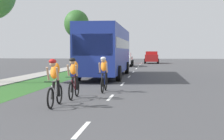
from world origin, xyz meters
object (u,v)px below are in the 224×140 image
object	(u,v)px
cyclist_trailing	(74,78)
cyclist_distant	(104,74)
cyclist_lead	(55,82)
suv_red	(152,57)
pickup_white	(123,59)
street_tree_far	(77,24)
bus_blue	(106,49)

from	to	relation	value
cyclist_trailing	cyclist_distant	xyz separation A→B (m)	(0.85, 2.28, 0.00)
cyclist_lead	suv_red	world-z (taller)	suv_red
suv_red	pickup_white	bearing A→B (deg)	-107.26
cyclist_lead	cyclist_distant	xyz separation A→B (m)	(1.04, 4.25, 0.00)
cyclist_trailing	pickup_white	xyz separation A→B (m)	(-0.40, 28.23, 0.02)
pickup_white	suv_red	distance (m)	11.24
suv_red	street_tree_far	bearing A→B (deg)	-128.77
cyclist_distant	pickup_white	xyz separation A→B (m)	(-1.26, 25.96, 0.02)
cyclist_lead	suv_red	bearing A→B (deg)	85.65
cyclist_trailing	street_tree_far	bearing A→B (deg)	102.22
cyclist_lead	street_tree_far	size ratio (longest dim) A/B	0.25
cyclist_lead	suv_red	xyz separation A→B (m)	(3.12, 40.94, 0.14)
cyclist_trailing	bus_blue	xyz separation A→B (m)	(-0.26, 11.47, 1.17)
cyclist_trailing	street_tree_far	world-z (taller)	street_tree_far
cyclist_lead	pickup_white	xyz separation A→B (m)	(-0.22, 30.20, 0.02)
cyclist_lead	cyclist_trailing	world-z (taller)	same
suv_red	cyclist_lead	bearing A→B (deg)	-94.35
cyclist_lead	pickup_white	size ratio (longest dim) A/B	0.34
cyclist_distant	suv_red	world-z (taller)	suv_red
cyclist_distant	street_tree_far	xyz separation A→B (m)	(-6.88, 25.53, 4.28)
pickup_white	cyclist_distant	bearing A→B (deg)	-87.22
cyclist_distant	street_tree_far	distance (m)	26.79
cyclist_trailing	street_tree_far	distance (m)	28.78
cyclist_distant	pickup_white	size ratio (longest dim) A/B	0.34
suv_red	cyclist_distant	bearing A→B (deg)	-93.24
pickup_white	cyclist_trailing	bearing A→B (deg)	-89.18
cyclist_trailing	cyclist_lead	bearing A→B (deg)	-95.42
bus_blue	cyclist_lead	bearing A→B (deg)	-89.70
cyclist_distant	suv_red	size ratio (longest dim) A/B	0.37
bus_blue	street_tree_far	size ratio (longest dim) A/B	1.72
cyclist_lead	cyclist_distant	world-z (taller)	same
cyclist_lead	suv_red	distance (m)	41.05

